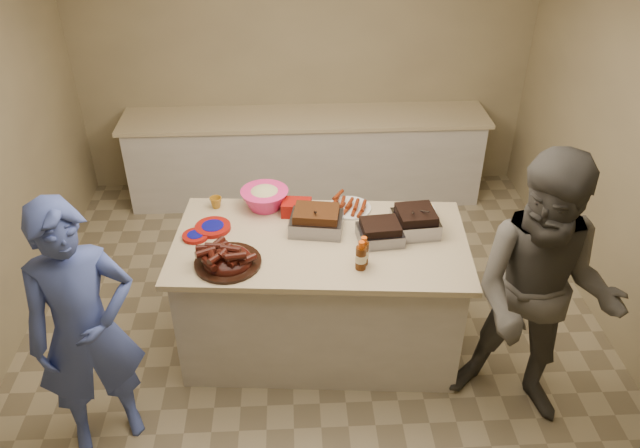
{
  "coord_description": "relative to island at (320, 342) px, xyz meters",
  "views": [
    {
      "loc": [
        -0.15,
        -3.48,
        3.38
      ],
      "look_at": [
        0.04,
        0.05,
        1.05
      ],
      "focal_mm": 35.0,
      "sensor_mm": 36.0,
      "label": 1
    }
  ],
  "objects": [
    {
      "name": "basket_stack",
      "position": [
        -0.15,
        0.34,
        0.95
      ],
      "size": [
        0.23,
        0.18,
        0.1
      ],
      "primitive_type": "cube",
      "rotation": [
        0.0,
        0.0,
        -0.13
      ],
      "color": "maroon",
      "rests_on": "island"
    },
    {
      "name": "pulled_pork_tray",
      "position": [
        -0.02,
        0.13,
        0.95
      ],
      "size": [
        0.4,
        0.32,
        0.11
      ],
      "primitive_type": "cube",
      "rotation": [
        0.0,
        0.0,
        -0.16
      ],
      "color": "#47230F",
      "rests_on": "island"
    },
    {
      "name": "guest_blue",
      "position": [
        -1.4,
        -0.74,
        0.0
      ],
      "size": [
        1.26,
        1.85,
        0.42
      ],
      "primitive_type": "imported",
      "rotation": [
        0.0,
        0.0,
        0.4
      ],
      "color": "#4256AB",
      "rests_on": "ground"
    },
    {
      "name": "room",
      "position": [
        -0.04,
        0.0,
        0.0
      ],
      "size": [
        4.5,
        5.0,
        2.7
      ],
      "primitive_type": null,
      "color": "#9C8E68",
      "rests_on": "ground"
    },
    {
      "name": "guest_gray",
      "position": [
        1.3,
        -0.67,
        0.0
      ],
      "size": [
        1.66,
        2.11,
        0.72
      ],
      "primitive_type": "imported",
      "rotation": [
        0.0,
        0.0,
        -0.46
      ],
      "color": "#54524B",
      "rests_on": "ground"
    },
    {
      "name": "back_counter",
      "position": [
        -0.04,
        2.2,
        0.45
      ],
      "size": [
        3.6,
        0.64,
        0.9
      ],
      "primitive_type": null,
      "color": "beige",
      "rests_on": "ground"
    },
    {
      "name": "bbq_bottle_b",
      "position": [
        0.26,
        -0.27,
        0.95
      ],
      "size": [
        0.07,
        0.07,
        0.2
      ],
      "primitive_type": "cylinder",
      "rotation": [
        0.0,
        0.0,
        -0.08
      ],
      "color": "#431D05",
      "rests_on": "island"
    },
    {
      "name": "island",
      "position": [
        0.0,
        0.0,
        0.0
      ],
      "size": [
        2.08,
        1.22,
        0.95
      ],
      "primitive_type": null,
      "rotation": [
        0.0,
        0.0,
        -0.08
      ],
      "color": "beige",
      "rests_on": "ground"
    },
    {
      "name": "plate_stack_large",
      "position": [
        -0.74,
        0.17,
        0.95
      ],
      "size": [
        0.27,
        0.27,
        0.03
      ],
      "primitive_type": "cylinder",
      "rotation": [
        0.0,
        0.0,
        -0.08
      ],
      "color": "maroon",
      "rests_on": "island"
    },
    {
      "name": "plastic_cup",
      "position": [
        -0.74,
        0.46,
        0.95
      ],
      "size": [
        0.1,
        0.09,
        0.09
      ],
      "primitive_type": "imported",
      "rotation": [
        0.0,
        0.0,
        -0.08
      ],
      "color": "#A6741C",
      "rests_on": "island"
    },
    {
      "name": "sauce_bowl",
      "position": [
        0.04,
        0.25,
        0.95
      ],
      "size": [
        0.14,
        0.05,
        0.14
      ],
      "primitive_type": "imported",
      "rotation": [
        0.0,
        0.0,
        -0.08
      ],
      "color": "silver",
      "rests_on": "island"
    },
    {
      "name": "bbq_bottle_a",
      "position": [
        0.24,
        -0.32,
        0.95
      ],
      "size": [
        0.07,
        0.07,
        0.21
      ],
      "primitive_type": "cylinder",
      "rotation": [
        0.0,
        0.0,
        -0.08
      ],
      "color": "#431D05",
      "rests_on": "island"
    },
    {
      "name": "sausage_plate",
      "position": [
        0.23,
        0.39,
        0.95
      ],
      "size": [
        0.42,
        0.42,
        0.05
      ],
      "primitive_type": "cylinder",
      "rotation": [
        0.0,
        0.0,
        -0.4
      ],
      "color": "silver",
      "rests_on": "island"
    },
    {
      "name": "mustard_bottle",
      "position": [
        -0.17,
        0.05,
        0.95
      ],
      "size": [
        0.04,
        0.04,
        0.11
      ],
      "primitive_type": "cylinder",
      "rotation": [
        0.0,
        0.0,
        -0.08
      ],
      "color": "#E2C207",
      "rests_on": "island"
    },
    {
      "name": "plate_stack_small",
      "position": [
        -0.85,
        0.08,
        0.95
      ],
      "size": [
        0.19,
        0.19,
        0.03
      ],
      "primitive_type": "cylinder",
      "rotation": [
        0.0,
        0.0,
        -0.08
      ],
      "color": "maroon",
      "rests_on": "island"
    },
    {
      "name": "rib_platter",
      "position": [
        -0.61,
        -0.24,
        0.95
      ],
      "size": [
        0.45,
        0.45,
        0.17
      ],
      "primitive_type": null,
      "rotation": [
        0.0,
        0.0,
        0.04
      ],
      "color": "#3E110A",
      "rests_on": "island"
    },
    {
      "name": "brisket_tray",
      "position": [
        0.4,
        -0.02,
        0.95
      ],
      "size": [
        0.32,
        0.27,
        0.09
      ],
      "primitive_type": "cube",
      "rotation": [
        0.0,
        0.0,
        0.09
      ],
      "color": "black",
      "rests_on": "island"
    },
    {
      "name": "roasting_pan",
      "position": [
        0.66,
        0.08,
        0.95
      ],
      "size": [
        0.32,
        0.32,
        0.12
      ],
      "primitive_type": "cube",
      "rotation": [
        0.0,
        0.0,
        0.09
      ],
      "color": "gray",
      "rests_on": "island"
    },
    {
      "name": "mac_cheese_dish",
      "position": [
        0.7,
        0.22,
        0.95
      ],
      "size": [
        0.29,
        0.22,
        0.08
      ],
      "primitive_type": "cube",
      "rotation": [
        0.0,
        0.0,
        0.04
      ],
      "color": "yellow",
      "rests_on": "island"
    },
    {
      "name": "coleslaw_bowl",
      "position": [
        -0.38,
        0.45,
        0.95
      ],
      "size": [
        0.38,
        0.38,
        0.24
      ],
      "primitive_type": null,
      "rotation": [
        0.0,
        0.0,
        -0.08
      ],
      "color": "#E42A76",
      "rests_on": "island"
    }
  ]
}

